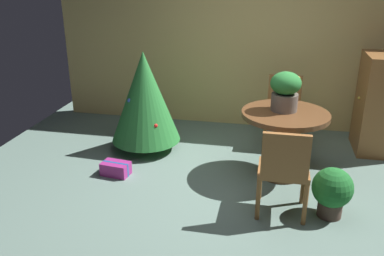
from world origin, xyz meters
TOP-DOWN VIEW (x-y plane):
  - ground_plane at (0.00, 0.00)m, footprint 6.60×6.60m
  - back_wall_panel at (0.00, 2.20)m, footprint 6.00×0.10m
  - round_dining_table at (0.38, 0.62)m, footprint 0.97×0.97m
  - flower_vase at (0.35, 0.68)m, footprint 0.34×0.34m
  - wooden_chair_far at (0.38, 1.54)m, footprint 0.48×0.38m
  - wooden_chair_near at (0.38, -0.25)m, footprint 0.47×0.42m
  - holiday_tree at (-1.36, 0.99)m, footprint 0.89×0.89m
  - gift_box_purple at (-1.49, 0.21)m, footprint 0.34×0.24m
  - wooden_cabinet at (1.57, 1.56)m, footprint 0.54×0.66m
  - potted_plant at (0.84, -0.17)m, footprint 0.39×0.39m

SIDE VIEW (x-z plane):
  - ground_plane at x=0.00m, z-range 0.00..0.00m
  - gift_box_purple at x=-1.49m, z-range 0.00..0.15m
  - potted_plant at x=0.84m, z-range 0.03..0.53m
  - wooden_chair_near at x=0.38m, z-range 0.06..0.96m
  - round_dining_table at x=0.38m, z-range 0.13..0.89m
  - wooden_chair_far at x=0.38m, z-range 0.08..1.00m
  - wooden_cabinet at x=1.57m, z-range 0.00..1.26m
  - holiday_tree at x=-1.36m, z-range 0.07..1.36m
  - flower_vase at x=0.35m, z-range 0.78..1.21m
  - back_wall_panel at x=0.00m, z-range 0.00..2.60m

